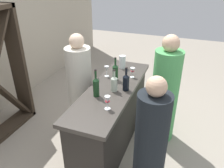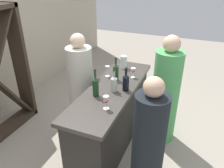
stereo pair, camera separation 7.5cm
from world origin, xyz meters
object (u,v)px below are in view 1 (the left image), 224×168
at_px(person_left_guest, 165,94).
at_px(person_server_behind, 80,89).
at_px(wine_bottle_second_left_clear_pale, 114,83).
at_px(wine_glass_near_left, 132,71).
at_px(wine_glass_near_right, 107,69).
at_px(person_center_guest, 150,147).
at_px(wine_bottle_leftmost_olive_green, 96,86).
at_px(wine_glass_near_center, 107,101).
at_px(water_pitcher, 122,62).
at_px(wine_bottle_center_near_black, 126,82).
at_px(wine_bottle_second_right_olive_green, 115,72).

bearing_deg(person_left_guest, person_server_behind, 31.91).
relative_size(wine_bottle_second_left_clear_pale, wine_glass_near_left, 1.99).
xyz_separation_m(wine_bottle_second_left_clear_pale, wine_glass_near_right, (0.36, 0.24, -0.00)).
xyz_separation_m(person_center_guest, person_server_behind, (0.81, 1.22, 0.02)).
height_order(wine_bottle_leftmost_olive_green, person_center_guest, person_center_guest).
bearing_deg(wine_glass_near_center, wine_glass_near_right, 22.34).
bearing_deg(water_pitcher, wine_glass_near_right, 162.50).
bearing_deg(person_left_guest, wine_bottle_center_near_black, 65.33).
bearing_deg(wine_glass_near_left, wine_bottle_second_right_olive_green, 129.42).
distance_m(wine_bottle_leftmost_olive_green, person_server_behind, 0.75).
bearing_deg(person_server_behind, wine_bottle_second_right_olive_green, -16.55).
distance_m(wine_bottle_leftmost_olive_green, person_center_guest, 0.91).
bearing_deg(wine_glass_near_center, wine_bottle_leftmost_olive_green, 47.00).
xyz_separation_m(wine_bottle_center_near_black, person_server_behind, (0.20, 0.76, -0.34)).
distance_m(wine_glass_near_left, wine_glass_near_right, 0.36).
height_order(wine_bottle_leftmost_olive_green, wine_glass_near_right, wine_bottle_leftmost_olive_green).
bearing_deg(wine_glass_near_center, person_server_behind, 46.44).
distance_m(wine_bottle_second_right_olive_green, water_pitcher, 0.42).
bearing_deg(wine_bottle_leftmost_olive_green, wine_bottle_second_left_clear_pale, -39.35).
distance_m(wine_bottle_leftmost_olive_green, wine_glass_near_center, 0.31).
height_order(wine_bottle_second_left_clear_pale, wine_bottle_center_near_black, wine_bottle_center_near_black).
bearing_deg(wine_bottle_second_left_clear_pale, person_left_guest, -48.92).
height_order(wine_glass_near_right, person_center_guest, person_center_guest).
bearing_deg(wine_glass_near_center, wine_glass_near_left, -2.20).
bearing_deg(wine_glass_near_left, person_left_guest, -84.85).
distance_m(wine_bottle_second_left_clear_pale, person_server_behind, 0.76).
xyz_separation_m(wine_bottle_center_near_black, wine_glass_near_right, (0.29, 0.37, -0.01)).
bearing_deg(wine_bottle_leftmost_olive_green, water_pitcher, -1.72).
xyz_separation_m(wine_bottle_center_near_black, wine_glass_near_center, (-0.47, 0.06, -0.01)).
relative_size(wine_bottle_second_left_clear_pale, wine_bottle_second_right_olive_green, 0.88).
xyz_separation_m(wine_bottle_center_near_black, person_center_guest, (-0.61, -0.46, -0.36)).
relative_size(wine_bottle_leftmost_olive_green, water_pitcher, 1.75).
bearing_deg(water_pitcher, wine_bottle_second_right_olive_green, -174.81).
bearing_deg(wine_glass_near_center, wine_bottle_center_near_black, -7.11).
height_order(wine_bottle_leftmost_olive_green, wine_glass_near_center, wine_bottle_leftmost_olive_green).
xyz_separation_m(wine_bottle_second_right_olive_green, wine_glass_near_center, (-0.69, -0.16, -0.02)).
xyz_separation_m(wine_glass_near_center, water_pitcher, (1.11, 0.20, -0.01)).
bearing_deg(wine_glass_near_center, person_center_guest, -105.97).
distance_m(wine_bottle_second_right_olive_green, wine_glass_near_left, 0.25).
xyz_separation_m(wine_glass_near_right, water_pitcher, (0.36, -0.11, -0.01)).
height_order(wine_bottle_second_left_clear_pale, wine_glass_near_center, wine_bottle_second_left_clear_pale).
height_order(wine_glass_near_left, person_center_guest, person_center_guest).
relative_size(wine_bottle_leftmost_olive_green, wine_bottle_second_right_olive_green, 1.05).
xyz_separation_m(wine_bottle_center_near_black, person_left_guest, (0.43, -0.44, -0.32)).
xyz_separation_m(wine_glass_near_right, person_center_guest, (-0.90, -0.83, -0.35)).
distance_m(person_left_guest, person_server_behind, 1.22).
xyz_separation_m(person_left_guest, person_server_behind, (-0.23, 1.19, -0.02)).
relative_size(water_pitcher, person_server_behind, 0.13).
distance_m(wine_glass_near_right, person_server_behind, 0.52).
bearing_deg(wine_bottle_leftmost_olive_green, wine_glass_near_left, -21.93).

